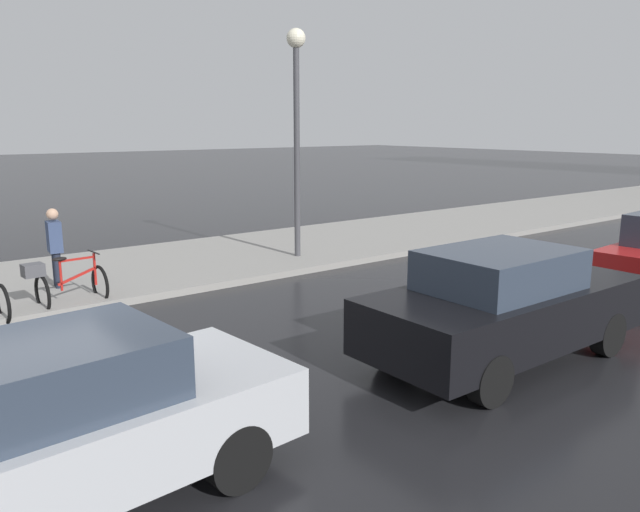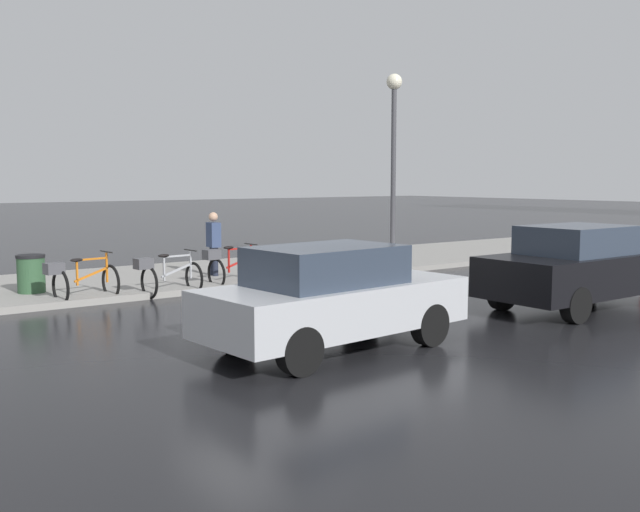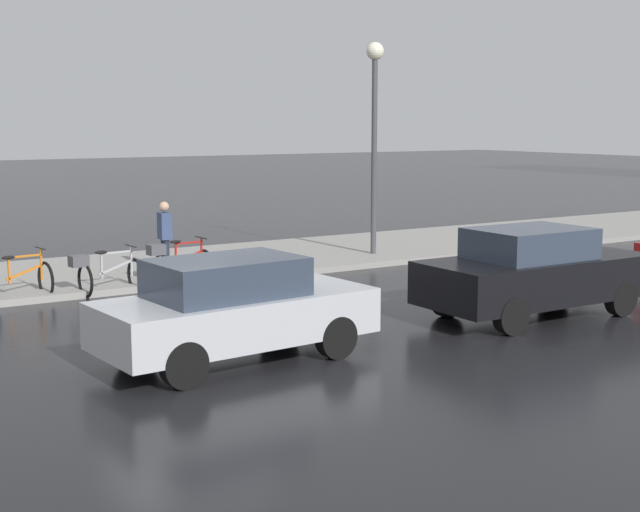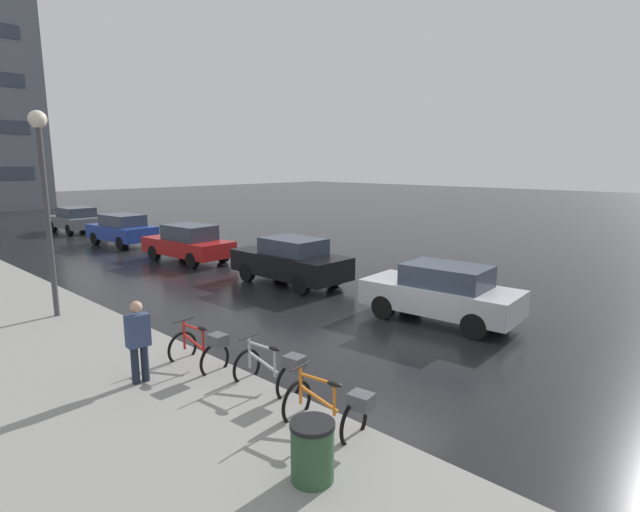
# 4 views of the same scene
# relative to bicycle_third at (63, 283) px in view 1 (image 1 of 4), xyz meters

# --- Properties ---
(ground_plane) EXTENTS (140.00, 140.00, 0.00)m
(ground_plane) POSITION_rel_bicycle_third_xyz_m (4.04, -1.66, -0.49)
(ground_plane) COLOR black
(sidewalk_kerb) EXTENTS (4.80, 60.00, 0.14)m
(sidewalk_kerb) POSITION_rel_bicycle_third_xyz_m (-1.96, 8.34, -0.42)
(sidewalk_kerb) COLOR gray
(sidewalk_kerb) RESTS_ON ground
(bicycle_third) EXTENTS (0.79, 1.38, 0.99)m
(bicycle_third) POSITION_rel_bicycle_third_xyz_m (0.00, 0.00, 0.00)
(bicycle_third) COLOR black
(bicycle_third) RESTS_ON ground
(car_silver) EXTENTS (2.00, 4.17, 1.53)m
(car_silver) POSITION_rel_bicycle_third_xyz_m (6.16, -1.74, 0.29)
(car_silver) COLOR #B2B5BA
(car_silver) RESTS_ON ground
(car_black) EXTENTS (1.83, 4.35, 1.60)m
(car_black) POSITION_rel_bicycle_third_xyz_m (6.29, 4.14, 0.32)
(car_black) COLOR black
(car_black) RESTS_ON ground
(pedestrian) EXTENTS (0.42, 0.28, 1.68)m
(pedestrian) POSITION_rel_bicycle_third_xyz_m (-1.20, 0.22, 0.45)
(pedestrian) COLOR #1E2333
(pedestrian) RESTS_ON ground
(streetlamp) EXTENTS (0.44, 0.44, 5.39)m
(streetlamp) POSITION_rel_bicycle_third_xyz_m (-0.76, 5.66, 3.23)
(streetlamp) COLOR #424247
(streetlamp) RESTS_ON ground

